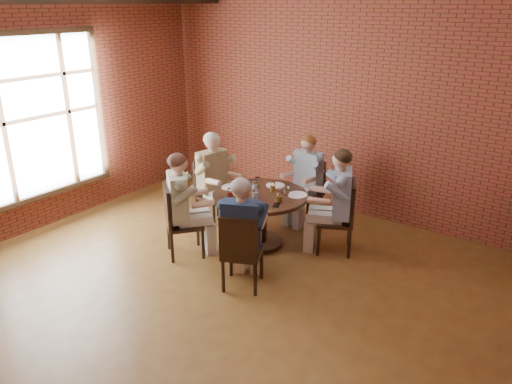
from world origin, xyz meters
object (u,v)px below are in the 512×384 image
Objects in this scene: diner_a at (336,201)px; chair_c at (211,189)px; dining_table at (260,209)px; chair_b at (309,188)px; diner_c at (215,180)px; chair_e at (241,250)px; diner_b at (306,179)px; smartphone at (276,205)px; diner_d at (184,205)px; diner_e at (242,234)px; chair_a at (343,215)px; chair_d at (177,219)px.

chair_c is at bearing -108.78° from diner_a.
chair_b reaches higher than dining_table.
diner_c is 1.92m from chair_e.
diner_b is (-0.01, -0.09, 0.16)m from chair_b.
diner_d is at bearing -174.56° from smartphone.
diner_d is at bearing -38.03° from chair_e.
diner_b is (-0.82, 0.61, -0.04)m from diner_a.
diner_d is (-1.56, -1.25, -0.01)m from diner_a.
diner_e reaches higher than diner_b.
chair_b is 2.10m from diner_d.
diner_b is (-0.91, 0.57, 0.14)m from chair_a.
chair_e is at bearing -74.44° from diner_b.
chair_e is (0.40, -2.14, -0.16)m from diner_b.
chair_b is 1.40m from smartphone.
chair_c is at bearing 169.13° from dining_table.
diner_c reaches higher than chair_a.
smartphone is at bearing -95.23° from diner_c.
diner_d is at bearing -90.00° from chair_d.
chair_c is at bearing -64.38° from chair_e.
smartphone is (-0.52, -0.65, 0.04)m from diner_a.
smartphone is at bearing -67.03° from chair_a.
diner_b is at bearing -41.93° from chair_c.
diner_a reaches higher than chair_d.
chair_d reaches higher than chair_e.
chair_e is at bearing -120.57° from diner_c.
chair_e is (0.39, -2.23, 0.00)m from chair_b.
chair_a is 1.01× the size of chair_d.
chair_b is 0.70× the size of diner_b.
diner_a is 2.10m from chair_d.
dining_table is 1.15m from chair_b.
chair_b is at bearing -105.03° from diner_e.
chair_e is at bearing -150.85° from chair_d.
chair_a is 2.06m from chair_c.
diner_d reaches higher than diner_e.
diner_d is (-0.75, -1.95, 0.19)m from chair_b.
diner_c is 9.52× the size of smartphone.
diner_b is 1.43m from chair_c.
dining_table is at bearing -90.00° from chair_b.
diner_c reaches higher than diner_d.
diner_c reaches higher than smartphone.
diner_d is at bearing -105.95° from chair_b.
diner_c reaches higher than chair_b.
diner_d reaches higher than chair_a.
chair_d is (-0.81, -2.02, 0.01)m from chair_b.
chair_b is 2.26m from chair_e.
diner_b is at bearing -104.43° from diner_e.
smartphone is (-0.60, -0.69, 0.23)m from chair_a.
chair_e is 6.44× the size of smartphone.
dining_table is at bearing -90.00° from chair_e.
chair_d is (0.33, -1.08, -0.00)m from chair_c.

